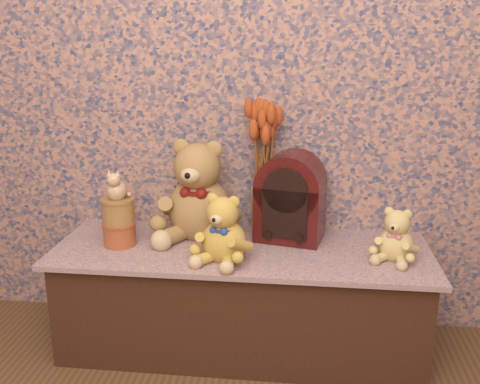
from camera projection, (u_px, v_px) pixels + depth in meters
The scene contains 10 objects.
display_shelf at pixel (241, 298), 2.16m from camera, with size 1.45×0.53×0.43m, color #3D487E.
teddy_large at pixel (199, 185), 2.16m from camera, with size 0.34×0.41×0.43m, color #AA8042, non-canonical shape.
teddy_medium at pixel (224, 225), 1.95m from camera, with size 0.21×0.25×0.27m, color gold, non-canonical shape.
teddy_small at pixel (397, 232), 1.96m from camera, with size 0.17×0.20×0.21m, color tan, non-canonical shape.
cathedral_radio at pixel (291, 196), 2.14m from camera, with size 0.26×0.19×0.36m, color #3D0B0C, non-canonical shape.
ceramic_vase at pixel (265, 211), 2.21m from camera, with size 0.12×0.12×0.20m, color tan.
dried_stalks at pixel (266, 136), 2.12m from camera, with size 0.23×0.23×0.43m, color #B5461C, non-canonical shape.
biscuit_tin_lower at pixel (120, 234), 2.11m from camera, with size 0.13×0.13×0.09m, color #C27939.
biscuit_tin_upper at pixel (118, 211), 2.08m from camera, with size 0.12×0.12×0.10m, color tan.
cat_figurine at pixel (116, 184), 2.05m from camera, with size 0.09×0.10×0.12m, color silver, non-canonical shape.
Camera 1 is at (0.22, -0.69, 1.23)m, focal length 40.35 mm.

